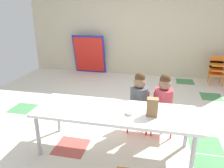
{
  "coord_description": "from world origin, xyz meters",
  "views": [
    {
      "loc": [
        0.61,
        -3.14,
        1.79
      ],
      "look_at": [
        0.05,
        -0.6,
        0.84
      ],
      "focal_mm": 33.86,
      "sensor_mm": 36.0,
      "label": 1
    }
  ],
  "objects_px": {
    "folded_activity_table": "(89,55)",
    "craft_table": "(115,114)",
    "seated_child_near_camera": "(139,97)",
    "paper_plate_near_edge": "(129,114)",
    "paper_plate_center_table": "(100,114)",
    "paper_bag_brown": "(152,107)",
    "kid_chair_orange_stack": "(217,68)",
    "donut_powdered_on_plate": "(129,113)",
    "seated_child_middle_seat": "(163,99)"
  },
  "relations": [
    {
      "from": "paper_bag_brown",
      "to": "paper_plate_near_edge",
      "type": "bearing_deg",
      "value": -172.2
    },
    {
      "from": "seated_child_near_camera",
      "to": "seated_child_middle_seat",
      "type": "distance_m",
      "value": 0.35
    },
    {
      "from": "donut_powdered_on_plate",
      "to": "seated_child_middle_seat",
      "type": "bearing_deg",
      "value": 57.75
    },
    {
      "from": "kid_chair_orange_stack",
      "to": "seated_child_near_camera",
      "type": "bearing_deg",
      "value": -123.4
    },
    {
      "from": "seated_child_middle_seat",
      "to": "paper_plate_center_table",
      "type": "bearing_deg",
      "value": -137.02
    },
    {
      "from": "kid_chair_orange_stack",
      "to": "paper_bag_brown",
      "type": "distance_m",
      "value": 3.46
    },
    {
      "from": "paper_plate_near_edge",
      "to": "paper_plate_center_table",
      "type": "distance_m",
      "value": 0.35
    },
    {
      "from": "seated_child_middle_seat",
      "to": "folded_activity_table",
      "type": "xyz_separation_m",
      "value": [
        -2.02,
        2.76,
        -0.02
      ]
    },
    {
      "from": "seated_child_near_camera",
      "to": "paper_bag_brown",
      "type": "xyz_separation_m",
      "value": [
        0.21,
        -0.61,
        0.15
      ]
    },
    {
      "from": "seated_child_near_camera",
      "to": "paper_plate_near_edge",
      "type": "distance_m",
      "value": 0.65
    },
    {
      "from": "paper_plate_near_edge",
      "to": "donut_powdered_on_plate",
      "type": "relative_size",
      "value": 1.61
    },
    {
      "from": "seated_child_near_camera",
      "to": "paper_plate_near_edge",
      "type": "height_order",
      "value": "seated_child_near_camera"
    },
    {
      "from": "craft_table",
      "to": "donut_powdered_on_plate",
      "type": "distance_m",
      "value": 0.22
    },
    {
      "from": "seated_child_middle_seat",
      "to": "donut_powdered_on_plate",
      "type": "height_order",
      "value": "seated_child_middle_seat"
    },
    {
      "from": "paper_bag_brown",
      "to": "donut_powdered_on_plate",
      "type": "height_order",
      "value": "paper_bag_brown"
    },
    {
      "from": "seated_child_near_camera",
      "to": "paper_plate_center_table",
      "type": "distance_m",
      "value": 0.81
    },
    {
      "from": "craft_table",
      "to": "paper_bag_brown",
      "type": "bearing_deg",
      "value": -5.25
    },
    {
      "from": "paper_plate_near_edge",
      "to": "seated_child_middle_seat",
      "type": "bearing_deg",
      "value": 57.75
    },
    {
      "from": "paper_bag_brown",
      "to": "paper_plate_near_edge",
      "type": "relative_size",
      "value": 1.22
    },
    {
      "from": "seated_child_middle_seat",
      "to": "seated_child_near_camera",
      "type": "bearing_deg",
      "value": 180.0
    },
    {
      "from": "folded_activity_table",
      "to": "donut_powdered_on_plate",
      "type": "height_order",
      "value": "folded_activity_table"
    },
    {
      "from": "seated_child_near_camera",
      "to": "donut_powdered_on_plate",
      "type": "distance_m",
      "value": 0.66
    },
    {
      "from": "seated_child_middle_seat",
      "to": "folded_activity_table",
      "type": "bearing_deg",
      "value": 126.18
    },
    {
      "from": "seated_child_near_camera",
      "to": "paper_plate_center_table",
      "type": "bearing_deg",
      "value": -119.91
    },
    {
      "from": "kid_chair_orange_stack",
      "to": "donut_powdered_on_plate",
      "type": "bearing_deg",
      "value": -118.5
    },
    {
      "from": "paper_bag_brown",
      "to": "paper_plate_near_edge",
      "type": "height_order",
      "value": "paper_bag_brown"
    },
    {
      "from": "craft_table",
      "to": "paper_plate_center_table",
      "type": "bearing_deg",
      "value": -139.58
    },
    {
      "from": "seated_child_near_camera",
      "to": "kid_chair_orange_stack",
      "type": "xyz_separation_m",
      "value": [
        1.66,
        2.51,
        -0.16
      ]
    },
    {
      "from": "folded_activity_table",
      "to": "paper_bag_brown",
      "type": "distance_m",
      "value": 3.86
    },
    {
      "from": "seated_child_near_camera",
      "to": "kid_chair_orange_stack",
      "type": "height_order",
      "value": "seated_child_near_camera"
    },
    {
      "from": "craft_table",
      "to": "seated_child_near_camera",
      "type": "relative_size",
      "value": 2.18
    },
    {
      "from": "kid_chair_orange_stack",
      "to": "paper_plate_center_table",
      "type": "distance_m",
      "value": 3.83
    },
    {
      "from": "craft_table",
      "to": "paper_plate_center_table",
      "type": "xyz_separation_m",
      "value": [
        -0.15,
        -0.13,
        0.05
      ]
    },
    {
      "from": "seated_child_middle_seat",
      "to": "donut_powdered_on_plate",
      "type": "xyz_separation_m",
      "value": [
        -0.41,
        -0.65,
        0.07
      ]
    },
    {
      "from": "seated_child_near_camera",
      "to": "kid_chair_orange_stack",
      "type": "relative_size",
      "value": 1.35
    },
    {
      "from": "kid_chair_orange_stack",
      "to": "paper_bag_brown",
      "type": "relative_size",
      "value": 3.09
    },
    {
      "from": "kid_chair_orange_stack",
      "to": "folded_activity_table",
      "type": "xyz_separation_m",
      "value": [
        -3.33,
        0.24,
        0.14
      ]
    },
    {
      "from": "donut_powdered_on_plate",
      "to": "seated_child_near_camera",
      "type": "bearing_deg",
      "value": 84.72
    },
    {
      "from": "paper_plate_center_table",
      "to": "donut_powdered_on_plate",
      "type": "xyz_separation_m",
      "value": [
        0.34,
        0.05,
        0.02
      ]
    },
    {
      "from": "paper_plate_near_edge",
      "to": "paper_bag_brown",
      "type": "bearing_deg",
      "value": 7.8
    },
    {
      "from": "seated_child_middle_seat",
      "to": "paper_plate_near_edge",
      "type": "distance_m",
      "value": 0.77
    },
    {
      "from": "seated_child_near_camera",
      "to": "seated_child_middle_seat",
      "type": "height_order",
      "value": "same"
    },
    {
      "from": "folded_activity_table",
      "to": "craft_table",
      "type": "bearing_deg",
      "value": -66.93
    },
    {
      "from": "seated_child_middle_seat",
      "to": "donut_powdered_on_plate",
      "type": "bearing_deg",
      "value": -122.25
    },
    {
      "from": "paper_bag_brown",
      "to": "kid_chair_orange_stack",
      "type": "bearing_deg",
      "value": 65.09
    },
    {
      "from": "craft_table",
      "to": "kid_chair_orange_stack",
      "type": "bearing_deg",
      "value": 58.27
    },
    {
      "from": "seated_child_near_camera",
      "to": "folded_activity_table",
      "type": "xyz_separation_m",
      "value": [
        -1.67,
        2.76,
        -0.02
      ]
    },
    {
      "from": "kid_chair_orange_stack",
      "to": "paper_plate_near_edge",
      "type": "relative_size",
      "value": 3.78
    },
    {
      "from": "kid_chair_orange_stack",
      "to": "paper_plate_near_edge",
      "type": "distance_m",
      "value": 3.61
    },
    {
      "from": "craft_table",
      "to": "paper_plate_near_edge",
      "type": "distance_m",
      "value": 0.21
    }
  ]
}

